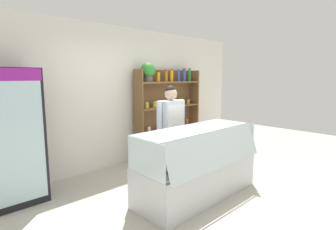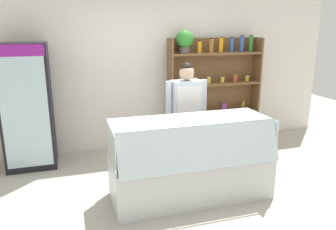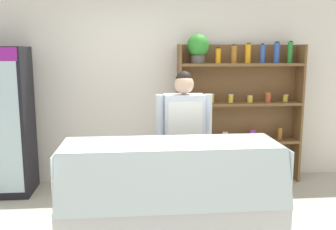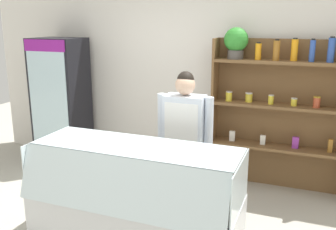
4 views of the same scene
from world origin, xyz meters
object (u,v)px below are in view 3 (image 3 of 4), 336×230
at_px(shelving_unit, 233,98).
at_px(drinks_fridge, 1,122).
at_px(deli_display_case, 171,218).
at_px(shop_clerk, 184,132).

bearing_deg(shelving_unit, drinks_fridge, -176.01).
height_order(deli_display_case, shop_clerk, shop_clerk).
bearing_deg(deli_display_case, drinks_fridge, 141.16).
distance_m(drinks_fridge, deli_display_case, 2.62).
height_order(drinks_fridge, shop_clerk, drinks_fridge).
relative_size(drinks_fridge, shop_clerk, 1.16).
distance_m(shelving_unit, deli_display_case, 2.25).
bearing_deg(shop_clerk, shelving_unit, 51.65).
bearing_deg(shop_clerk, deli_display_case, -105.88).
xyz_separation_m(deli_display_case, shop_clerk, (0.22, 0.77, 0.63)).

